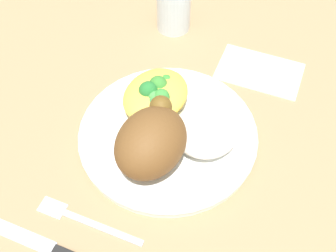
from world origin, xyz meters
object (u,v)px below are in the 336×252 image
Objects in this scene: rice_pile at (207,129)px; roasted_chicken at (151,141)px; napkin at (259,71)px; plate at (168,134)px; water_glass at (174,8)px; fork at (83,220)px; mac_cheese_with_broccoli at (156,94)px; knife at (54,249)px.

roasted_chicken is at bearing 147.04° from rice_pile.
plate is at bearing 162.42° from napkin.
water_glass is 0.18m from napkin.
fork is (-0.11, 0.03, -0.06)m from roasted_chicken.
rice_pile is at bearing -23.24° from fork.
fork is (-0.18, 0.08, -0.03)m from rice_pile.
water_glass is at bearing 13.33° from fork.
roasted_chicken is at bearing -16.41° from fork.
fork is at bearing -176.14° from mac_cheese_with_broccoli.
fork is (-0.20, -0.01, -0.04)m from mac_cheese_with_broccoli.
roasted_chicken is 0.10m from mac_cheese_with_broccoli.
rice_pile is 0.20m from fork.
knife reaches higher than fork.
plate is 2.62× the size of rice_pile.
roasted_chicken is 0.30m from water_glass.
napkin is at bearing -98.63° from water_glass.
roasted_chicken is 0.60× the size of knife.
mac_cheese_with_broccoli is at bearing 3.86° from fork.
roasted_chicken reaches higher than rice_pile.
roasted_chicken is 0.26m from napkin.
knife is at bearing 171.08° from plate.
mac_cheese_with_broccoli reaches higher than knife.
fork is at bearing 170.61° from plate.
roasted_chicken reaches higher than plate.
rice_pile is 0.25m from knife.
napkin is (0.17, -0.01, -0.03)m from rice_pile.
mac_cheese_with_broccoli is 0.19m from napkin.
plate is 0.07m from roasted_chicken.
roasted_chicken is at bearing -151.58° from mac_cheese_with_broccoli.
roasted_chicken reaches higher than fork.
rice_pile is 0.18m from napkin.
rice_pile is 0.51× the size of knife.
roasted_chicken is 1.38× the size of water_glass.
fork is 1.06× the size of napkin.
napkin is (0.19, -0.06, -0.01)m from plate.
napkin is at bearing -3.30° from rice_pile.
plate is 1.78× the size of fork.
roasted_chicken is at bearing 167.31° from napkin.
mac_cheese_with_broccoli is 0.25m from knife.
mac_cheese_with_broccoli is (0.03, 0.04, 0.03)m from plate.
napkin is (0.16, -0.10, -0.04)m from mac_cheese_with_broccoli.
roasted_chicken is at bearing -13.75° from knife.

